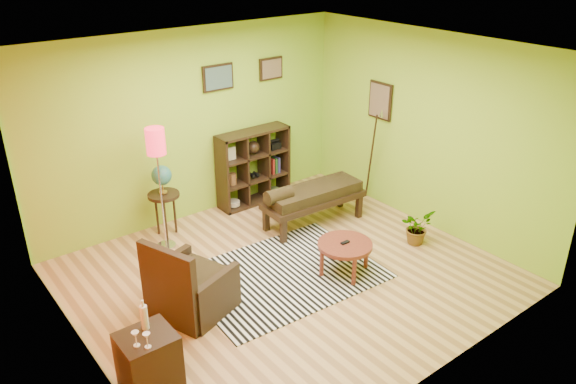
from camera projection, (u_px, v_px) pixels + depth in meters
ground at (288, 275)px, 7.11m from camera, size 5.00×5.00×0.00m
room_shell at (281, 143)px, 6.31m from camera, size 5.04×4.54×2.82m
zebra_rug at (283, 274)px, 7.13m from camera, size 2.44×1.86×0.01m
coffee_table at (345, 247)px, 7.04m from camera, size 0.69×0.69×0.44m
armchair at (189, 290)px, 6.32m from camera, size 1.01×1.00×0.97m
side_cabinet at (149, 361)px, 5.26m from camera, size 0.50×0.46×0.91m
floor_lamp at (157, 152)px, 7.18m from camera, size 0.26×0.26×1.72m
globe_table at (162, 184)px, 7.71m from camera, size 0.44×0.44×1.07m
cube_shelf at (254, 167)px, 8.82m from camera, size 1.20×0.35×1.20m
bench at (311, 196)px, 8.17m from camera, size 1.61×0.65×0.73m
potted_plant at (416, 230)px, 7.79m from camera, size 0.51×0.55×0.38m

